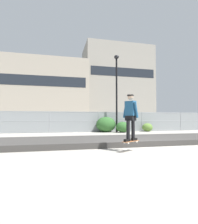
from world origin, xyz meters
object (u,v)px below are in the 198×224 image
object	(u,v)px
shrub_left	(106,124)
shrub_center	(123,127)
parked_car_near	(62,122)
parked_car_mid	(114,122)
street_lamp	(117,84)
shrub_right	(147,127)
skater	(131,114)
skateboard	(131,141)

from	to	relation	value
shrub_left	shrub_center	size ratio (longest dim) A/B	1.47
parked_car_near	parked_car_mid	distance (m)	5.90
street_lamp	parked_car_mid	world-z (taller)	street_lamp
shrub_right	parked_car_near	bearing A→B (deg)	152.38
street_lamp	shrub_left	xyz separation A→B (m)	(-0.92, 0.31, -3.66)
parked_car_near	shrub_center	xyz separation A→B (m)	(5.12, -4.67, -0.37)
parked_car_mid	shrub_center	distance (m)	4.84
parked_car_near	shrub_right	xyz separation A→B (m)	(7.81, -4.09, -0.45)
skater	parked_car_mid	world-z (taller)	skater
shrub_left	parked_car_mid	bearing A→B (deg)	62.37
skateboard	shrub_right	distance (m)	10.71
shrub_right	skater	bearing A→B (deg)	-121.49
skater	parked_car_near	size ratio (longest dim) A/B	0.38
shrub_right	skateboard	bearing A→B (deg)	-121.49
skater	shrub_left	distance (m)	9.46
shrub_left	shrub_center	distance (m)	1.53
skater	street_lamp	world-z (taller)	street_lamp
shrub_left	parked_car_near	bearing A→B (deg)	134.06
parked_car_mid	parked_car_near	bearing A→B (deg)	-179.03
street_lamp	parked_car_mid	size ratio (longest dim) A/B	1.58
skateboard	shrub_center	bearing A→B (deg)	71.26
skater	street_lamp	distance (m)	9.79
shrub_left	street_lamp	bearing A→B (deg)	-18.95
parked_car_near	parked_car_mid	world-z (taller)	same
skateboard	shrub_left	distance (m)	9.44
parked_car_mid	shrub_right	distance (m)	4.62
skater	parked_car_near	xyz separation A→B (m)	(-2.21, 13.22, -0.53)
shrub_center	skateboard	bearing A→B (deg)	-108.74
parked_car_near	shrub_left	world-z (taller)	parked_car_near
parked_car_near	shrub_left	xyz separation A→B (m)	(3.79, -3.92, -0.15)
street_lamp	shrub_center	world-z (taller)	street_lamp
shrub_center	shrub_right	bearing A→B (deg)	12.16
parked_car_mid	shrub_left	size ratio (longest dim) A/B	2.49
shrub_center	parked_car_mid	bearing A→B (deg)	80.68
parked_car_near	shrub_left	size ratio (longest dim) A/B	2.52
skateboard	skater	bearing A→B (deg)	180.00
parked_car_near	skater	bearing A→B (deg)	-80.49
shrub_right	parked_car_mid	bearing A→B (deg)	114.53
parked_car_mid	shrub_center	bearing A→B (deg)	-99.32
skater	shrub_right	xyz separation A→B (m)	(5.59, 9.13, -0.98)
shrub_left	skateboard	bearing A→B (deg)	-99.64
street_lamp	parked_car_mid	xyz separation A→B (m)	(1.19, 4.34, -3.51)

